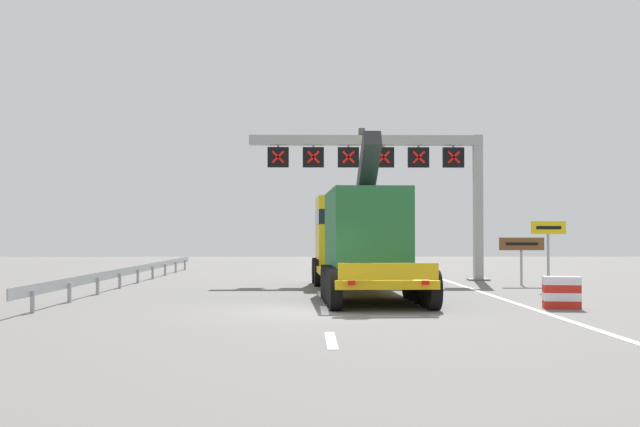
{
  "coord_description": "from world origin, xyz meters",
  "views": [
    {
      "loc": [
        -0.05,
        -21.87,
        2.06
      ],
      "look_at": [
        0.42,
        9.26,
        2.89
      ],
      "focal_mm": 45.59,
      "sensor_mm": 36.0,
      "label": 1
    }
  ],
  "objects_px": {
    "heavy_haul_truck_yellow": "(358,237)",
    "crash_barrier_striped": "(562,293)",
    "overhead_lane_gantry": "(394,163)",
    "exit_sign_yellow": "(548,239)",
    "tourist_info_sign_brown": "(522,248)"
  },
  "relations": [
    {
      "from": "tourist_info_sign_brown",
      "to": "exit_sign_yellow",
      "type": "bearing_deg",
      "value": -84.89
    },
    {
      "from": "tourist_info_sign_brown",
      "to": "heavy_haul_truck_yellow",
      "type": "bearing_deg",
      "value": -152.76
    },
    {
      "from": "crash_barrier_striped",
      "to": "overhead_lane_gantry",
      "type": "bearing_deg",
      "value": 102.73
    },
    {
      "from": "crash_barrier_striped",
      "to": "tourist_info_sign_brown",
      "type": "bearing_deg",
      "value": 81.0
    },
    {
      "from": "heavy_haul_truck_yellow",
      "to": "exit_sign_yellow",
      "type": "relative_size",
      "value": 5.48
    },
    {
      "from": "exit_sign_yellow",
      "to": "crash_barrier_striped",
      "type": "bearing_deg",
      "value": -104.1
    },
    {
      "from": "heavy_haul_truck_yellow",
      "to": "crash_barrier_striped",
      "type": "xyz_separation_m",
      "value": [
        5.26,
        -6.93,
        -1.54
      ]
    },
    {
      "from": "overhead_lane_gantry",
      "to": "exit_sign_yellow",
      "type": "height_order",
      "value": "overhead_lane_gantry"
    },
    {
      "from": "overhead_lane_gantry",
      "to": "heavy_haul_truck_yellow",
      "type": "height_order",
      "value": "overhead_lane_gantry"
    },
    {
      "from": "heavy_haul_truck_yellow",
      "to": "crash_barrier_striped",
      "type": "relative_size",
      "value": 13.32
    },
    {
      "from": "overhead_lane_gantry",
      "to": "tourist_info_sign_brown",
      "type": "xyz_separation_m",
      "value": [
        4.85,
        -3.59,
        -3.81
      ]
    },
    {
      "from": "heavy_haul_truck_yellow",
      "to": "exit_sign_yellow",
      "type": "distance_m",
      "value": 7.22
    },
    {
      "from": "heavy_haul_truck_yellow",
      "to": "crash_barrier_striped",
      "type": "height_order",
      "value": "heavy_haul_truck_yellow"
    },
    {
      "from": "exit_sign_yellow",
      "to": "crash_barrier_striped",
      "type": "xyz_separation_m",
      "value": [
        -1.92,
        -7.64,
        -1.47
      ]
    },
    {
      "from": "overhead_lane_gantry",
      "to": "tourist_info_sign_brown",
      "type": "distance_m",
      "value": 7.14
    }
  ]
}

